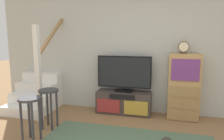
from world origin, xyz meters
name	(u,v)px	position (x,y,z in m)	size (l,w,h in m)	color
back_wall	(141,48)	(0.00, 2.46, 1.35)	(6.40, 0.12, 2.70)	#B2B7B2
media_console	(124,102)	(-0.30, 2.19, 0.23)	(1.12, 0.38, 0.46)	#423833
television	(124,73)	(-0.30, 2.22, 0.85)	(1.11, 0.22, 0.74)	black
side_cabinet	(184,87)	(0.87, 2.20, 0.63)	(0.58, 0.38, 1.27)	tan
desk_clock	(184,47)	(0.83, 2.19, 1.39)	(0.20, 0.08, 0.23)	#4C3823
staircase	(41,90)	(-2.24, 2.20, 0.37)	(1.00, 1.36, 2.20)	white
bar_stool_near	(30,109)	(-1.43, 0.67, 0.52)	(0.34, 0.34, 0.69)	#333338
bar_stool_far	(49,99)	(-1.42, 1.17, 0.52)	(0.34, 0.34, 0.69)	#333338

